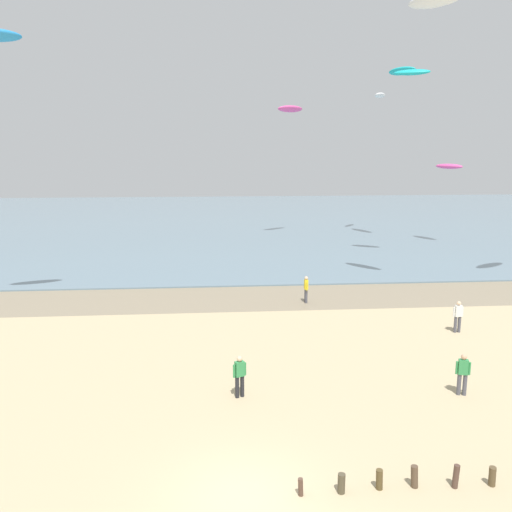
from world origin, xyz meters
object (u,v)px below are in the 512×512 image
kite_aloft_4 (380,95)px  kite_aloft_6 (290,109)px  kite_aloft_2 (449,166)px  kite_aloft_8 (434,0)px  kite_aloft_1 (402,71)px  person_mid_beach (463,373)px  person_by_waterline (240,375)px  kite_aloft_5 (412,72)px  person_left_flank (458,316)px  person_nearest_camera (306,289)px

kite_aloft_4 → kite_aloft_6: kite_aloft_4 is taller
kite_aloft_6 → kite_aloft_2: bearing=-53.9°
kite_aloft_4 → kite_aloft_8: bearing=24.2°
kite_aloft_1 → kite_aloft_2: size_ratio=1.13×
person_mid_beach → kite_aloft_8: 22.60m
kite_aloft_8 → person_by_waterline: bearing=-79.5°
person_by_waterline → kite_aloft_2: 39.59m
kite_aloft_8 → person_mid_beach: bearing=-51.4°
person_by_waterline → kite_aloft_5: size_ratio=0.60×
kite_aloft_6 → kite_aloft_8: size_ratio=0.95×
person_left_flank → kite_aloft_8: 18.63m
person_left_flank → kite_aloft_5: 22.74m
kite_aloft_1 → kite_aloft_2: (4.81, -1.08, -8.98)m
person_left_flank → kite_aloft_2: 28.26m
kite_aloft_2 → kite_aloft_5: size_ratio=1.11×
person_nearest_camera → kite_aloft_8: size_ratio=0.49×
kite_aloft_2 → kite_aloft_6: size_ratio=0.95×
kite_aloft_8 → person_left_flank: bearing=-40.9°
person_by_waterline → kite_aloft_4: 44.15m
person_left_flank → kite_aloft_8: (0.44, 6.95, 17.27)m
kite_aloft_2 → kite_aloft_1: bearing=-129.0°
kite_aloft_2 → kite_aloft_8: (-9.83, -18.45, 10.38)m
kite_aloft_6 → person_mid_beach: bearing=-123.1°
person_mid_beach → kite_aloft_4: (8.10, 38.81, 14.09)m
kite_aloft_6 → kite_aloft_8: bearing=-113.1°
person_left_flank → kite_aloft_6: kite_aloft_6 is taller
person_mid_beach → kite_aloft_1: size_ratio=0.48×
person_nearest_camera → person_by_waterline: bearing=-110.7°
person_by_waterline → kite_aloft_2: size_ratio=0.54×
person_nearest_camera → person_left_flank: 9.37m
kite_aloft_8 → kite_aloft_2: bearing=114.7°
kite_aloft_1 → kite_aloft_5: (-2.40, -9.27, -1.34)m
kite_aloft_4 → kite_aloft_5: bearing=27.0°
kite_aloft_1 → person_left_flank: bearing=145.6°
kite_aloft_2 → kite_aloft_4: size_ratio=1.23×
person_mid_beach → kite_aloft_6: (-1.63, 37.55, 12.58)m
person_nearest_camera → kite_aloft_1: kite_aloft_1 is taller
person_mid_beach → person_left_flank: bearing=66.6°
person_by_waterline → kite_aloft_5: (14.96, 23.87, 14.54)m
person_nearest_camera → kite_aloft_1: (12.52, 20.31, 15.88)m
person_left_flank → kite_aloft_5: bearing=79.9°
person_mid_beach → person_nearest_camera: bearing=106.4°
kite_aloft_4 → person_mid_beach: bearing=22.8°
person_nearest_camera → person_by_waterline: size_ratio=1.00×
kite_aloft_6 → person_by_waterline: bearing=-136.6°
person_mid_beach → kite_aloft_1: kite_aloft_1 is taller
person_left_flank → kite_aloft_4: size_ratio=0.67×
person_nearest_camera → kite_aloft_8: (7.50, 0.78, 17.27)m
person_by_waterline → kite_aloft_4: bearing=66.2°
person_nearest_camera → kite_aloft_1: size_ratio=0.48×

